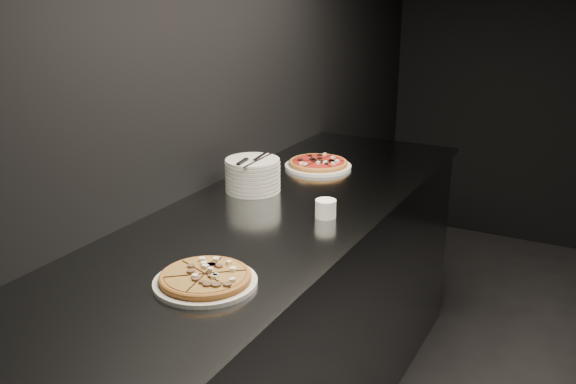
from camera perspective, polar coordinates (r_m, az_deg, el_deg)
The scene contains 7 objects.
wall_left at distance 2.34m, azimuth -9.81°, elevation 10.66°, with size 0.02×5.00×2.80m, color black.
counter at distance 2.46m, azimuth -1.54°, elevation -12.02°, with size 0.74×2.44×0.92m.
pizza_mushroom at distance 1.76m, azimuth -7.37°, elevation -7.66°, with size 0.32×0.32×0.03m.
pizza_tomato at distance 2.80m, azimuth 2.69°, elevation 2.51°, with size 0.34×0.34×0.03m.
plate_stack at distance 2.49m, azimuth -3.16°, elevation 1.53°, with size 0.21×0.21×0.13m.
cutlery at distance 2.45m, azimuth -3.21°, elevation 2.88°, with size 0.08×0.23×0.01m.
ramekin at distance 2.22m, azimuth 3.37°, elevation -1.44°, with size 0.07×0.07×0.06m.
Camera 1 is at (-1.09, -1.84, 1.71)m, focal length 40.00 mm.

